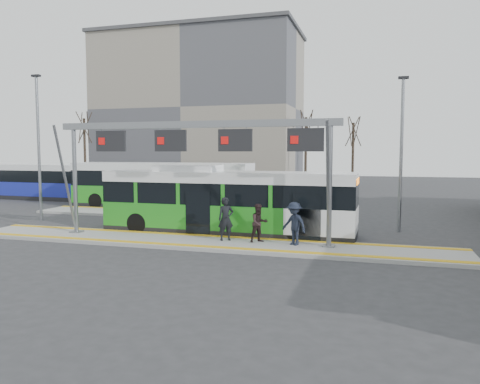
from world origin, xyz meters
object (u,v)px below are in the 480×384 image
Objects in this scene: passenger_b at (259,223)px; gantry at (194,145)px; passenger_c at (294,224)px; hero_bus at (227,203)px; passenger_a at (226,219)px.

gantry is at bearing 141.27° from passenger_b.
hero_bus is at bearing 176.04° from passenger_c.
passenger_a reaches higher than passenger_b.
passenger_c is (3.04, -0.16, -0.05)m from passenger_a.
passenger_a is at bearing -72.12° from hero_bus.
gantry is at bearing -105.70° from hero_bus.
passenger_c is at bearing -47.46° from passenger_b.
passenger_c is at bearing -31.97° from hero_bus.
passenger_c is (1.54, -0.17, 0.07)m from passenger_b.
passenger_a is 1.06× the size of passenger_c.
gantry is at bearing -151.60° from passenger_c.
passenger_a is at bearing -154.05° from passenger_c.
hero_bus is 6.86× the size of passenger_c.
passenger_b is (2.18, -2.24, -0.56)m from hero_bus.
hero_bus reaches higher than passenger_c.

